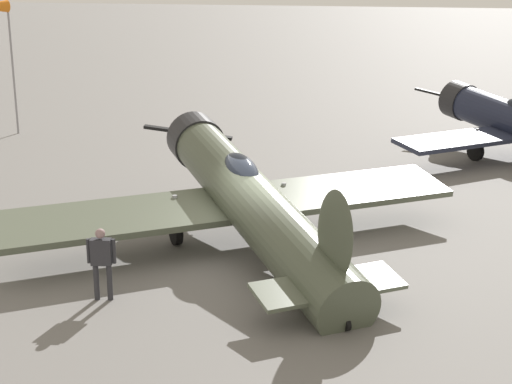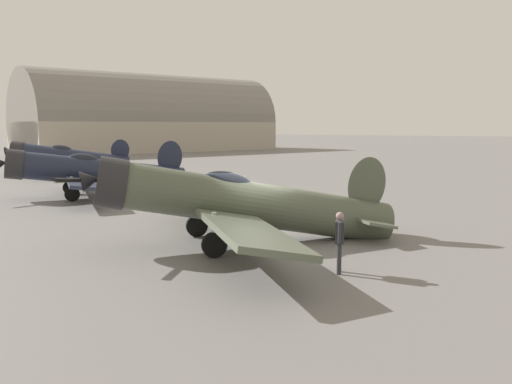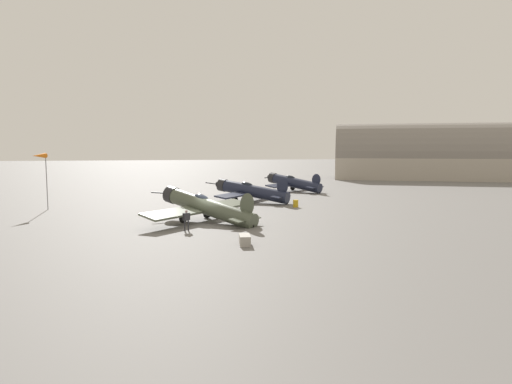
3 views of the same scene
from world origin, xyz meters
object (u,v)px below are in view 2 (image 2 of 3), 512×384
object	(u,v)px
airplane_far_line	(67,158)
fuel_drum	(218,187)
airplane_foreground	(241,203)
airplane_mid_apron	(92,172)
ground_crew_mechanic	(340,236)

from	to	relation	value
airplane_far_line	fuel_drum	size ratio (longest dim) A/B	11.12
airplane_foreground	fuel_drum	size ratio (longest dim) A/B	12.71
airplane_mid_apron	airplane_far_line	bearing A→B (deg)	-86.60
ground_crew_mechanic	fuel_drum	xyz separation A→B (m)	(-12.92, -12.32, -0.62)
airplane_foreground	airplane_mid_apron	distance (m)	15.34
airplane_far_line	ground_crew_mechanic	xyz separation A→B (m)	(17.51, 29.95, -0.36)
airplane_mid_apron	fuel_drum	bearing A→B (deg)	167.01
airplane_foreground	airplane_mid_apron	world-z (taller)	airplane_mid_apron
airplane_mid_apron	airplane_far_line	xyz separation A→B (m)	(-8.89, -11.88, -0.02)
ground_crew_mechanic	airplane_foreground	bearing A→B (deg)	136.91
airplane_mid_apron	airplane_far_line	distance (m)	14.84
airplane_foreground	airplane_far_line	world-z (taller)	airplane_foreground
airplane_far_line	ground_crew_mechanic	distance (m)	34.70
airplane_foreground	fuel_drum	xyz separation A→B (m)	(-11.01, -8.05, -1.00)
airplane_foreground	airplane_mid_apron	bearing A→B (deg)	-70.23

